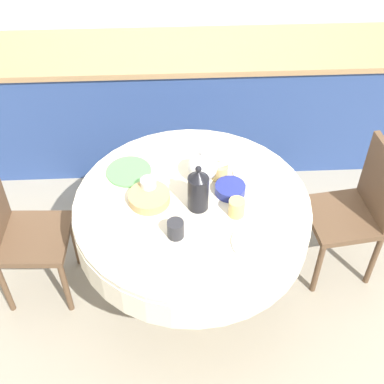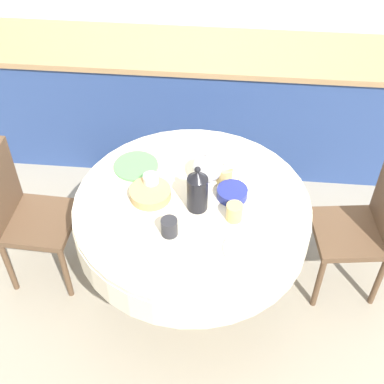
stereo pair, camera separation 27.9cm
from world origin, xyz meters
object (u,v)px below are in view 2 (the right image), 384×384
chair_left (365,224)px  teapot (208,168)px  chair_right (24,212)px  coffee_carafe (197,190)px

chair_left → teapot: (-0.91, 0.05, 0.31)m
chair_right → chair_left: bearing=95.0°
chair_left → teapot: bearing=79.1°
chair_right → teapot: (1.05, 0.14, 0.31)m
chair_left → chair_right: size_ratio=1.00×
chair_right → teapot: size_ratio=4.02×
coffee_carafe → teapot: coffee_carafe is taller
chair_left → teapot: size_ratio=4.02×
chair_left → chair_right: bearing=85.0°
coffee_carafe → teapot: bearing=79.6°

